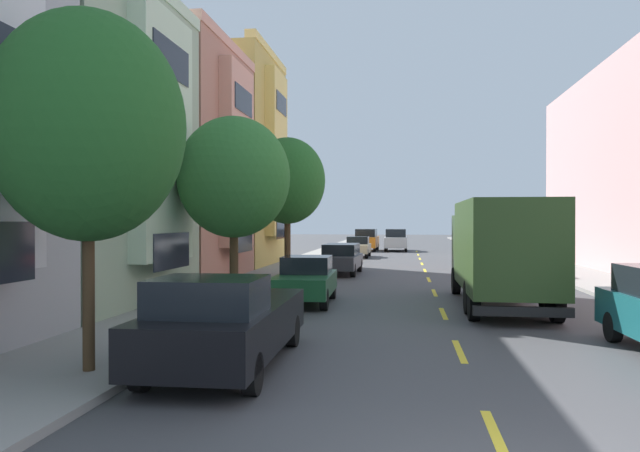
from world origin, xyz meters
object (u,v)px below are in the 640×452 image
Objects in this scene: parked_hatchback_champagne at (358,247)px; parked_pickup_black at (225,322)px; parked_suv_orange at (366,240)px; moving_silver_sedan at (396,240)px; parked_pickup_sky at (491,250)px; street_tree_third at (287,181)px; parked_hatchback_forest at (305,280)px; street_tree_second at (234,177)px; street_tree_nearest at (88,127)px; parked_hatchback_red at (522,261)px; parked_pickup_white at (477,245)px; delivery_box_truck at (500,247)px; parked_wagon_charcoal at (341,258)px.

parked_hatchback_champagne is 33.32m from parked_pickup_black.
parked_suv_orange is 2.60m from moving_silver_sedan.
parked_hatchback_champagne is at bearing 90.22° from parked_pickup_black.
parked_pickup_black and parked_pickup_sky have the same top height.
parked_pickup_black is (2.07, -16.47, -3.66)m from street_tree_third.
street_tree_third is at bearing -96.56° from parked_hatchback_champagne.
parked_hatchback_forest is 21.76m from parked_pickup_sky.
street_tree_third is at bearing 90.00° from street_tree_second.
street_tree_second is (0.00, 8.76, -0.23)m from street_tree_nearest.
parked_pickup_black is at bearing -114.91° from parked_hatchback_red.
parked_pickup_white is at bearing -37.67° from parked_suv_orange.
parked_suv_orange is 42.74m from parked_pickup_black.
delivery_box_truck reaches higher than parked_hatchback_champagne.
delivery_box_truck reaches higher than parked_hatchback_red.
street_tree_nearest is at bearing -93.23° from parked_hatchback_champagne.
parked_suv_orange is (-0.12, 34.14, 0.23)m from parked_hatchback_forest.
parked_pickup_white is 28.71m from parked_hatchback_forest.
street_tree_nearest reaches higher than moving_silver_sedan.
parked_pickup_white is at bearing 76.40° from parked_pickup_black.
street_tree_second is 35.50m from moving_silver_sedan.
parked_hatchback_champagne is (-0.19, 24.73, 0.00)m from parked_hatchback_forest.
parked_hatchback_red is at bearing 65.09° from parked_pickup_black.
delivery_box_truck is at bearing 49.27° from street_tree_nearest.
parked_suv_orange is at bearing 110.21° from parked_hatchback_red.
parked_hatchback_red is (2.61, 10.34, -1.11)m from delivery_box_truck.
street_tree_third is 17.37m from parked_hatchback_champagne.
street_tree_third is 1.18× the size of parked_pickup_white.
parked_pickup_sky is at bearing 62.67° from street_tree_second.
street_tree_nearest is at bearing -118.55° from parked_hatchback_red.
parked_hatchback_forest is 0.84× the size of moving_silver_sedan.
moving_silver_sedan is (-6.17, 6.81, 0.16)m from parked_pickup_white.
street_tree_second is 35.21m from parked_suv_orange.
parked_pickup_black is 29.86m from parked_pickup_sky.
parked_wagon_charcoal is 0.89× the size of parked_pickup_white.
parked_pickup_black is at bearing -89.92° from parked_suv_orange.
parked_hatchback_red is 20.75m from parked_pickup_black.
parked_hatchback_forest is at bearing -113.43° from parked_pickup_sky.
street_tree_nearest is 0.76× the size of delivery_box_truck.
parked_hatchback_red is 25.49m from parked_suv_orange.
parked_hatchback_forest is 0.76× the size of parked_pickup_black.
parked_suv_orange reaches higher than parked_hatchback_champagne.
parked_pickup_white is 1.12× the size of moving_silver_sedan.
street_tree_nearest is 4.13m from parked_pickup_black.
parked_pickup_black is at bearing -93.39° from moving_silver_sedan.
parked_suv_orange is (2.00, 35.02, -3.04)m from street_tree_second.
parked_pickup_sky is at bearing -58.26° from parked_suv_orange.
parked_pickup_sky is at bearing 82.69° from delivery_box_truck.
delivery_box_truck is 6.18m from parked_hatchback_forest.
street_tree_nearest is at bearing -110.00° from parked_pickup_sky.
parked_pickup_sky is at bearing 48.29° from street_tree_third.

